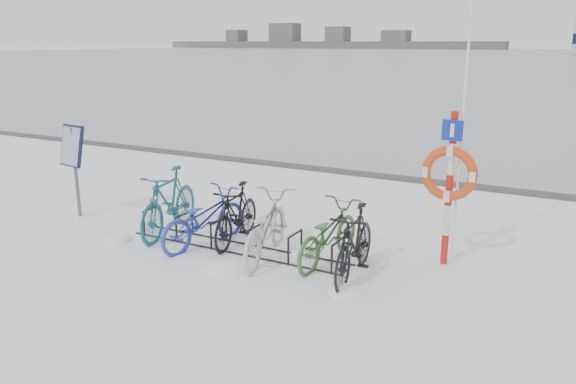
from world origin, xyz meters
TOP-DOWN VIEW (x-y plane):
  - ground at (0.00, 0.00)m, footprint 900.00×900.00m
  - ice_sheet at (0.00, 155.00)m, footprint 400.00×298.00m
  - quay_edge at (0.00, 5.90)m, footprint 400.00×0.25m
  - bike_rack at (0.00, 0.00)m, footprint 4.00×0.48m
  - info_board at (-3.72, 0.03)m, footprint 0.63×0.31m
  - lifebuoy_station at (3.16, 0.92)m, footprint 0.82×0.23m
  - shoreline at (-122.02, 260.00)m, footprint 180.00×12.00m
  - bike_0 at (-1.51, 0.13)m, footprint 0.95×2.06m
  - bike_1 at (-0.61, -0.06)m, footprint 0.96×1.95m
  - bike_2 at (-0.20, 0.31)m, footprint 0.75×1.77m
  - bike_3 at (0.58, -0.07)m, footprint 1.13×2.11m
  - bike_4 at (1.53, 0.24)m, footprint 0.76×1.87m
  - bike_5 at (2.11, -0.13)m, footprint 0.65×1.82m
  - snow_drifts at (0.31, -0.46)m, footprint 4.82×2.09m

SIDE VIEW (x-z plane):
  - ground at x=0.00m, z-range 0.00..0.00m
  - snow_drifts at x=0.31m, z-range -0.12..0.12m
  - ice_sheet at x=0.00m, z-range 0.00..0.02m
  - quay_edge at x=0.00m, z-range 0.00..0.10m
  - bike_rack at x=0.00m, z-range -0.05..0.41m
  - bike_4 at x=1.53m, z-range 0.00..0.96m
  - bike_1 at x=-0.61m, z-range 0.00..0.98m
  - bike_2 at x=-0.20m, z-range 0.00..1.03m
  - bike_3 at x=0.58m, z-range 0.00..1.05m
  - bike_5 at x=2.11m, z-range 0.00..1.07m
  - bike_0 at x=-1.51m, z-range 0.00..1.20m
  - info_board at x=-3.72m, z-range 0.40..2.20m
  - lifebuoy_station at x=3.16m, z-range -0.70..3.57m
  - shoreline at x=-122.02m, z-range -1.96..7.54m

